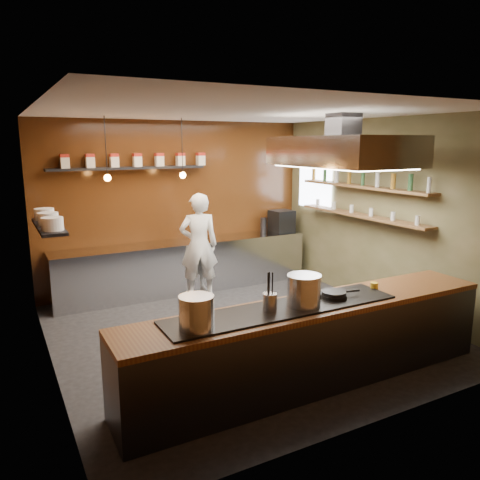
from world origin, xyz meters
TOP-DOWN VIEW (x-y plane):
  - floor at (0.00, 0.00)m, footprint 5.00×5.00m
  - back_wall at (0.00, 2.50)m, footprint 5.00×0.00m
  - left_wall at (-2.50, 0.00)m, footprint 0.00×5.00m
  - right_wall at (2.50, 0.00)m, footprint 0.00×5.00m
  - ceiling at (0.00, 0.00)m, footprint 5.00×5.00m
  - window_pane at (2.45, 1.70)m, footprint 0.00×1.00m
  - prep_counter at (0.00, 2.17)m, footprint 4.60×0.65m
  - pass_counter at (-0.00, -1.60)m, footprint 4.40×0.72m
  - tin_shelf at (-0.90, 2.36)m, footprint 2.60×0.26m
  - plate_shelf at (-2.34, 1.00)m, footprint 0.30×1.40m
  - bottle_shelf_upper at (2.34, 0.30)m, footprint 0.26×2.80m
  - bottle_shelf_lower at (2.34, 0.30)m, footprint 0.26×2.80m
  - extractor_hood at (1.30, -0.40)m, footprint 1.20×2.00m
  - pendant_left at (-1.40, 1.70)m, footprint 0.10×0.10m
  - pendant_right at (-0.20, 1.70)m, footprint 0.10×0.10m
  - storage_tins at (-0.75, 2.36)m, footprint 2.43×0.13m
  - plate_stacks at (-2.34, 1.00)m, footprint 0.26×1.16m
  - bottles at (2.34, 0.30)m, footprint 0.06×2.66m
  - wine_glasses at (2.34, 0.30)m, footprint 0.07×2.37m
  - stockpot_large at (-1.41, -1.70)m, footprint 0.38×0.38m
  - stockpot_small at (-0.18, -1.65)m, footprint 0.41×0.41m
  - utensil_crock at (-0.58, -1.62)m, footprint 0.16×0.16m
  - frying_pan at (0.27, -1.59)m, footprint 0.46×0.29m
  - butter_jar at (0.92, -1.53)m, footprint 0.11×0.11m
  - espresso_machine at (2.06, 2.22)m, footprint 0.44×0.42m
  - chef at (0.09, 1.77)m, footprint 0.74×0.58m

SIDE VIEW (x-z plane):
  - floor at x=0.00m, z-range 0.00..0.00m
  - prep_counter at x=0.00m, z-range 0.00..0.90m
  - pass_counter at x=0.00m, z-range 0.00..0.94m
  - chef at x=0.09m, z-range 0.00..1.79m
  - butter_jar at x=0.92m, z-range 0.92..1.00m
  - frying_pan at x=0.27m, z-range 0.94..1.01m
  - utensil_crock at x=-0.58m, z-range 0.94..1.13m
  - stockpot_large at x=-1.41m, z-range 0.94..1.26m
  - espresso_machine at x=2.06m, z-range 0.90..1.31m
  - stockpot_small at x=-0.18m, z-range 0.94..1.27m
  - bottle_shelf_lower at x=2.34m, z-range 1.43..1.47m
  - back_wall at x=0.00m, z-range -1.00..4.00m
  - left_wall at x=-2.50m, z-range -1.00..4.00m
  - right_wall at x=2.50m, z-range -1.00..4.00m
  - wine_glasses at x=2.34m, z-range 1.47..1.60m
  - plate_shelf at x=-2.34m, z-range 1.53..1.57m
  - plate_stacks at x=-2.34m, z-range 1.57..1.73m
  - window_pane at x=2.45m, z-range 1.40..2.40m
  - bottle_shelf_upper at x=2.34m, z-range 1.90..1.94m
  - bottles at x=2.34m, z-range 1.94..2.18m
  - pendant_left at x=-1.40m, z-range 1.68..2.63m
  - pendant_right at x=-0.20m, z-range 1.68..2.63m
  - tin_shelf at x=-0.90m, z-range 2.18..2.22m
  - storage_tins at x=-0.75m, z-range 2.22..2.44m
  - extractor_hood at x=1.30m, z-range 2.15..2.87m
  - ceiling at x=0.00m, z-range 3.00..3.00m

